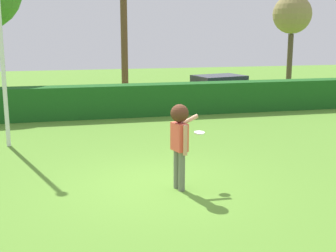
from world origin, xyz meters
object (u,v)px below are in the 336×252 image
object	(u,v)px
frisbee	(199,133)
bare_elm_tree	(292,16)
person	(180,134)
lamppost	(0,31)
parked_car_red	(219,88)

from	to	relation	value
frisbee	bare_elm_tree	bearing A→B (deg)	55.52
person	bare_elm_tree	world-z (taller)	bare_elm_tree
frisbee	lamppost	bearing A→B (deg)	135.17
bare_elm_tree	parked_car_red	bearing A→B (deg)	-145.82
person	lamppost	distance (m)	6.38
frisbee	lamppost	distance (m)	6.52
person	bare_elm_tree	distance (m)	18.19
parked_car_red	lamppost	bearing A→B (deg)	-144.30
parked_car_red	bare_elm_tree	distance (m)	7.55
person	parked_car_red	bearing A→B (deg)	66.23
lamppost	parked_car_red	bearing A→B (deg)	35.70
person	bare_elm_tree	xyz separation A→B (m)	(10.37, 14.66, 2.90)
person	parked_car_red	distance (m)	11.88
parked_car_red	frisbee	bearing A→B (deg)	-112.02
frisbee	bare_elm_tree	distance (m)	17.66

